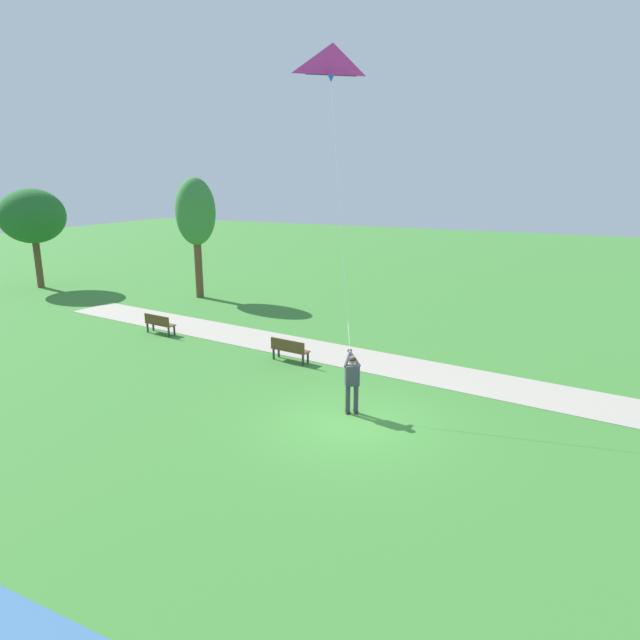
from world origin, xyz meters
TOP-DOWN VIEW (x-y plane):
  - ground_plane at (0.00, 0.00)m, footprint 120.00×120.00m
  - walkway_path at (5.31, 2.00)m, footprint 5.80×32.07m
  - person_kite_flyer at (0.64, 0.25)m, footprint 0.62×0.55m
  - flying_kite at (3.88, 2.45)m, footprint 3.73×2.84m
  - park_bench_near_walkway at (3.86, 4.17)m, footprint 0.60×1.54m
  - park_bench_far_walkway at (4.60, 11.13)m, footprint 0.60×1.54m
  - tree_treeline_right at (9.52, 25.19)m, footprint 3.95×3.60m
  - tree_treeline_center at (11.61, 14.46)m, footprint 2.38×2.08m

SIDE VIEW (x-z plane):
  - ground_plane at x=0.00m, z-range 0.00..0.00m
  - walkway_path at x=5.31m, z-range 0.00..0.02m
  - park_bench_near_walkway at x=3.86m, z-range 0.07..0.95m
  - park_bench_far_walkway at x=4.60m, z-range 0.07..0.95m
  - person_kite_flyer at x=0.64m, z-range 0.13..1.96m
  - tree_treeline_right at x=9.52m, z-range 1.35..7.37m
  - tree_treeline_center at x=11.61m, z-range 1.39..8.07m
  - flying_kite at x=3.88m, z-range 5.67..14.63m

